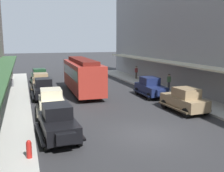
% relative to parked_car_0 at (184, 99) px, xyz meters
% --- Properties ---
extents(ground_plane, '(200.00, 200.00, 0.00)m').
position_rel_parked_car_0_xyz_m(ground_plane, '(-4.78, -3.42, -0.94)').
color(ground_plane, '#2D2D30').
extents(sidewalk_left, '(3.00, 60.00, 0.15)m').
position_rel_parked_car_0_xyz_m(sidewalk_left, '(-12.28, -3.42, -0.87)').
color(sidewalk_left, '#B7B5AD').
rests_on(sidewalk_left, ground).
extents(parked_car_0, '(2.28, 4.31, 1.84)m').
position_rel_parked_car_0_xyz_m(parked_car_0, '(0.00, 0.00, 0.00)').
color(parked_car_0, '#997F5B').
rests_on(parked_car_0, ground).
extents(parked_car_1, '(2.27, 4.31, 1.84)m').
position_rel_parked_car_0_xyz_m(parked_car_1, '(-9.56, -2.38, 0.00)').
color(parked_car_1, black).
rests_on(parked_car_1, ground).
extents(parked_car_2, '(2.26, 4.30, 1.84)m').
position_rel_parked_car_0_xyz_m(parked_car_2, '(-9.39, 2.40, 0.00)').
color(parked_car_2, beige).
rests_on(parked_car_2, ground).
extents(parked_car_3, '(2.28, 4.31, 1.84)m').
position_rel_parked_car_0_xyz_m(parked_car_3, '(-9.34, 17.03, 0.00)').
color(parked_car_3, '#193D23').
rests_on(parked_car_3, ground).
extents(parked_car_4, '(2.24, 4.30, 1.84)m').
position_rel_parked_car_0_xyz_m(parked_car_4, '(0.09, 5.56, 0.00)').
color(parked_car_4, '#19234C').
rests_on(parked_car_4, ground).
extents(parked_car_5, '(2.20, 4.28, 1.84)m').
position_rel_parked_car_0_xyz_m(parked_car_5, '(-9.48, 12.36, 0.00)').
color(parked_car_5, '#997F5B').
rests_on(parked_car_5, ground).
extents(parked_car_6, '(2.16, 4.27, 1.84)m').
position_rel_parked_car_0_xyz_m(parked_car_6, '(-9.51, 7.94, 0.00)').
color(parked_car_6, black).
rests_on(parked_car_6, ground).
extents(streetcar, '(2.78, 9.67, 3.46)m').
position_rel_parked_car_0_xyz_m(streetcar, '(-5.60, 9.32, 0.96)').
color(streetcar, '#A52D23').
rests_on(streetcar, ground).
extents(fire_hydrant, '(0.24, 0.24, 0.82)m').
position_rel_parked_car_0_xyz_m(fire_hydrant, '(-11.13, -4.68, -0.38)').
color(fire_hydrant, '#B21E19').
rests_on(fire_hydrant, sidewalk_left).
extents(pedestrian_0, '(0.36, 0.28, 1.67)m').
position_rel_parked_car_0_xyz_m(pedestrian_0, '(3.25, 15.89, 0.07)').
color(pedestrian_0, '#4C4238').
rests_on(pedestrian_0, sidewalk_right).
extents(pedestrian_1, '(0.36, 0.24, 1.64)m').
position_rel_parked_car_0_xyz_m(pedestrian_1, '(-12.42, 14.78, 0.05)').
color(pedestrian_1, slate).
rests_on(pedestrian_1, sidewalk_left).
extents(pedestrian_2, '(0.36, 0.28, 1.67)m').
position_rel_parked_car_0_xyz_m(pedestrian_2, '(3.07, 7.24, 0.07)').
color(pedestrian_2, '#2D2D33').
rests_on(pedestrian_2, sidewalk_right).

